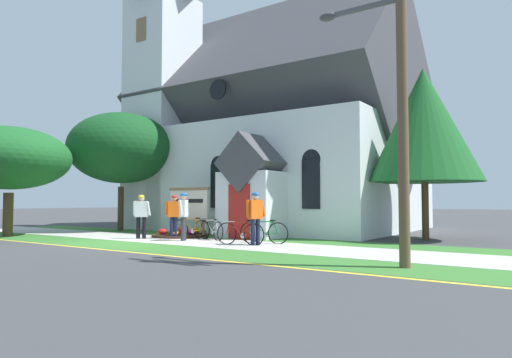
% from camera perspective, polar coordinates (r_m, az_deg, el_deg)
% --- Properties ---
extents(ground, '(140.00, 140.00, 0.00)m').
position_cam_1_polar(ground, '(19.28, -7.31, -7.06)').
color(ground, '#3D3D3F').
extents(sidewalk_slab, '(32.00, 2.79, 0.01)m').
position_cam_1_polar(sidewalk_slab, '(17.79, -11.62, -7.38)').
color(sidewalk_slab, '#B7B5AD').
rests_on(sidewalk_slab, ground).
extents(grass_verge, '(32.00, 2.03, 0.01)m').
position_cam_1_polar(grass_verge, '(16.21, -17.82, -7.77)').
color(grass_verge, '#38722D').
rests_on(grass_verge, ground).
extents(church_lawn, '(24.00, 1.90, 0.01)m').
position_cam_1_polar(church_lawn, '(19.48, -6.60, -7.01)').
color(church_lawn, '#38722D').
rests_on(church_lawn, ground).
extents(curb_paint_stripe, '(28.00, 0.16, 0.01)m').
position_cam_1_polar(curb_paint_stripe, '(15.53, -21.25, -7.95)').
color(curb_paint_stripe, yellow).
rests_on(curb_paint_stripe, ground).
extents(church_building, '(13.69, 12.25, 13.75)m').
position_cam_1_polar(church_building, '(24.59, 1.79, 5.56)').
color(church_building, silver).
rests_on(church_building, ground).
extents(church_sign, '(2.23, 0.21, 2.01)m').
position_cam_1_polar(church_sign, '(19.16, -8.41, -3.13)').
color(church_sign, '#7F6047').
rests_on(church_sign, ground).
extents(flower_bed, '(2.25, 2.25, 0.34)m').
position_cam_1_polar(flower_bed, '(18.84, -9.47, -6.88)').
color(flower_bed, '#382319').
rests_on(flower_bed, ground).
extents(bicycle_silver, '(1.64, 0.68, 0.82)m').
position_cam_1_polar(bicycle_silver, '(17.17, -5.59, -6.35)').
color(bicycle_silver, black).
rests_on(bicycle_silver, ground).
extents(bicycle_orange, '(1.75, 0.23, 0.84)m').
position_cam_1_polar(bicycle_orange, '(17.78, -8.15, -6.18)').
color(bicycle_orange, black).
rests_on(bicycle_orange, ground).
extents(bicycle_black, '(1.80, 0.32, 0.83)m').
position_cam_1_polar(bicycle_black, '(15.78, 1.00, -6.65)').
color(bicycle_black, black).
rests_on(bicycle_black, ground).
extents(bicycle_green, '(1.76, 0.30, 0.85)m').
position_cam_1_polar(bicycle_green, '(15.24, -1.97, -6.78)').
color(bicycle_green, black).
rests_on(bicycle_green, ground).
extents(cyclist_in_white_jersey, '(0.61, 0.44, 1.69)m').
position_cam_1_polar(cyclist_in_white_jersey, '(18.11, -14.15, -4.14)').
color(cyclist_in_white_jersey, black).
rests_on(cyclist_in_white_jersey, ground).
extents(cyclist_in_orange_jersey, '(0.33, 0.72, 1.75)m').
position_cam_1_polar(cyclist_in_orange_jersey, '(15.04, -0.08, -4.37)').
color(cyclist_in_orange_jersey, '#191E38').
rests_on(cyclist_in_orange_jersey, ground).
extents(cyclist_in_red_jersey, '(0.56, 0.47, 1.69)m').
position_cam_1_polar(cyclist_in_red_jersey, '(17.89, -10.23, -4.21)').
color(cyclist_in_red_jersey, '#191E38').
rests_on(cyclist_in_red_jersey, ground).
extents(cyclist_in_blue_jersey, '(0.41, 0.72, 1.76)m').
position_cam_1_polar(cyclist_in_blue_jersey, '(16.91, -9.03, -4.13)').
color(cyclist_in_blue_jersey, '#2D2D33').
rests_on(cyclist_in_blue_jersey, ground).
extents(utility_pole, '(3.12, 0.28, 8.41)m').
position_cam_1_polar(utility_pole, '(11.04, 17.25, 14.21)').
color(utility_pole, brown).
rests_on(utility_pole, ground).
extents(roadside_conifer, '(4.20, 4.20, 6.50)m').
position_cam_1_polar(roadside_conifer, '(18.40, 20.25, 6.38)').
color(roadside_conifer, '#4C3823').
rests_on(roadside_conifer, ground).
extents(yard_deciduous_tree, '(5.17, 5.17, 5.79)m').
position_cam_1_polar(yard_deciduous_tree, '(23.53, -16.47, 3.71)').
color(yard_deciduous_tree, '#3D2D1E').
rests_on(yard_deciduous_tree, ground).
extents(verge_sapling, '(4.85, 4.85, 4.52)m').
position_cam_1_polar(verge_sapling, '(21.38, -28.46, 2.28)').
color(verge_sapling, '#4C3823').
rests_on(verge_sapling, ground).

